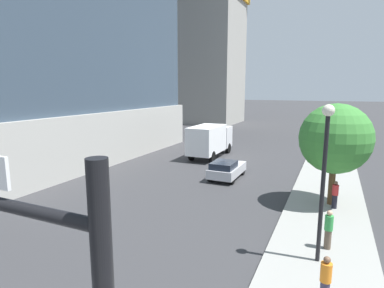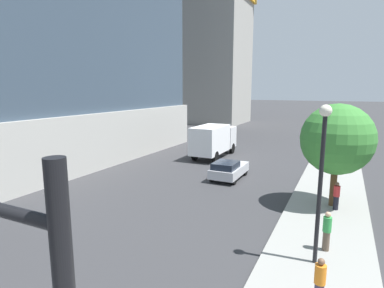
{
  "view_description": "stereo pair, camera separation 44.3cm",
  "coord_description": "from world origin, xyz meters",
  "px_view_note": "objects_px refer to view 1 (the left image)",
  "views": [
    {
      "loc": [
        9.07,
        0.26,
        6.77
      ],
      "look_at": [
        1.92,
        15.94,
        3.75
      ],
      "focal_mm": 29.33,
      "sensor_mm": 36.0,
      "label": 1
    },
    {
      "loc": [
        9.48,
        0.45,
        6.77
      ],
      "look_at": [
        1.92,
        15.94,
        3.75
      ],
      "focal_mm": 29.33,
      "sensor_mm": 36.0,
      "label": 2
    }
  ],
  "objects_px": {
    "car_silver": "(226,169)",
    "pedestrian_orange_shirt": "(325,280)",
    "pedestrian_red_shirt": "(335,195)",
    "construction_building": "(203,49)",
    "box_truck": "(210,139)",
    "street_lamp": "(325,162)",
    "pedestrian_green_shirt": "(328,229)",
    "street_tree": "(335,139)"
  },
  "relations": [
    {
      "from": "car_silver",
      "to": "pedestrian_orange_shirt",
      "type": "xyz_separation_m",
      "value": [
        7.36,
        -12.57,
        0.22
      ]
    },
    {
      "from": "pedestrian_red_shirt",
      "to": "pedestrian_orange_shirt",
      "type": "relative_size",
      "value": 0.98
    },
    {
      "from": "construction_building",
      "to": "car_silver",
      "type": "relative_size",
      "value": 8.73
    },
    {
      "from": "pedestrian_orange_shirt",
      "to": "box_truck",
      "type": "bearing_deg",
      "value": 120.43
    },
    {
      "from": "construction_building",
      "to": "street_lamp",
      "type": "xyz_separation_m",
      "value": [
        24.79,
        -47.68,
        -10.63
      ]
    },
    {
      "from": "pedestrian_green_shirt",
      "to": "car_silver",
      "type": "bearing_deg",
      "value": 130.08
    },
    {
      "from": "box_truck",
      "to": "pedestrian_red_shirt",
      "type": "xyz_separation_m",
      "value": [
        11.56,
        -10.37,
        -0.89
      ]
    },
    {
      "from": "car_silver",
      "to": "pedestrian_orange_shirt",
      "type": "relative_size",
      "value": 2.53
    },
    {
      "from": "street_tree",
      "to": "construction_building",
      "type": "bearing_deg",
      "value": 121.66
    },
    {
      "from": "street_lamp",
      "to": "construction_building",
      "type": "bearing_deg",
      "value": 117.47
    },
    {
      "from": "street_tree",
      "to": "pedestrian_orange_shirt",
      "type": "relative_size",
      "value": 3.64
    },
    {
      "from": "street_lamp",
      "to": "pedestrian_orange_shirt",
      "type": "relative_size",
      "value": 3.78
    },
    {
      "from": "construction_building",
      "to": "pedestrian_green_shirt",
      "type": "distance_m",
      "value": 54.59
    },
    {
      "from": "box_truck",
      "to": "street_lamp",
      "type": "bearing_deg",
      "value": -56.53
    },
    {
      "from": "street_tree",
      "to": "pedestrian_green_shirt",
      "type": "bearing_deg",
      "value": -90.19
    },
    {
      "from": "street_tree",
      "to": "box_truck",
      "type": "xyz_separation_m",
      "value": [
        -11.35,
        9.73,
        -2.16
      ]
    },
    {
      "from": "pedestrian_orange_shirt",
      "to": "pedestrian_green_shirt",
      "type": "bearing_deg",
      "value": 90.06
    },
    {
      "from": "box_truck",
      "to": "pedestrian_orange_shirt",
      "type": "xyz_separation_m",
      "value": [
        11.33,
        -19.29,
        -0.88
      ]
    },
    {
      "from": "box_truck",
      "to": "pedestrian_green_shirt",
      "type": "height_order",
      "value": "box_truck"
    },
    {
      "from": "pedestrian_orange_shirt",
      "to": "street_lamp",
      "type": "bearing_deg",
      "value": 96.99
    },
    {
      "from": "car_silver",
      "to": "pedestrian_red_shirt",
      "type": "xyz_separation_m",
      "value": [
        7.59,
        -3.65,
        0.2
      ]
    },
    {
      "from": "pedestrian_orange_shirt",
      "to": "pedestrian_green_shirt",
      "type": "height_order",
      "value": "pedestrian_green_shirt"
    },
    {
      "from": "street_lamp",
      "to": "pedestrian_green_shirt",
      "type": "bearing_deg",
      "value": 74.93
    },
    {
      "from": "car_silver",
      "to": "street_lamp",
      "type": "bearing_deg",
      "value": -54.67
    },
    {
      "from": "street_lamp",
      "to": "pedestrian_orange_shirt",
      "type": "distance_m",
      "value": 4.12
    },
    {
      "from": "street_lamp",
      "to": "car_silver",
      "type": "xyz_separation_m",
      "value": [
        -7.04,
        9.93,
        -3.36
      ]
    },
    {
      "from": "car_silver",
      "to": "box_truck",
      "type": "distance_m",
      "value": 7.88
    },
    {
      "from": "box_truck",
      "to": "pedestrian_green_shirt",
      "type": "xyz_separation_m",
      "value": [
        11.33,
        -15.47,
        -0.83
      ]
    },
    {
      "from": "street_lamp",
      "to": "street_tree",
      "type": "height_order",
      "value": "street_lamp"
    },
    {
      "from": "pedestrian_green_shirt",
      "to": "pedestrian_orange_shirt",
      "type": "bearing_deg",
      "value": -89.94
    },
    {
      "from": "pedestrian_green_shirt",
      "to": "pedestrian_red_shirt",
      "type": "bearing_deg",
      "value": 87.41
    },
    {
      "from": "street_lamp",
      "to": "pedestrian_red_shirt",
      "type": "bearing_deg",
      "value": 85.0
    },
    {
      "from": "street_tree",
      "to": "box_truck",
      "type": "height_order",
      "value": "street_tree"
    },
    {
      "from": "street_lamp",
      "to": "box_truck",
      "type": "distance_m",
      "value": 20.09
    },
    {
      "from": "construction_building",
      "to": "pedestrian_orange_shirt",
      "type": "bearing_deg",
      "value": -63.48
    },
    {
      "from": "street_lamp",
      "to": "pedestrian_green_shirt",
      "type": "distance_m",
      "value": 3.34
    },
    {
      "from": "street_tree",
      "to": "box_truck",
      "type": "bearing_deg",
      "value": 139.4
    },
    {
      "from": "street_tree",
      "to": "pedestrian_red_shirt",
      "type": "xyz_separation_m",
      "value": [
        0.21,
        -0.65,
        -3.06
      ]
    },
    {
      "from": "construction_building",
      "to": "pedestrian_red_shirt",
      "type": "xyz_separation_m",
      "value": [
        25.34,
        -41.4,
        -13.78
      ]
    },
    {
      "from": "street_tree",
      "to": "pedestrian_orange_shirt",
      "type": "xyz_separation_m",
      "value": [
        -0.02,
        -9.56,
        -3.04
      ]
    },
    {
      "from": "pedestrian_orange_shirt",
      "to": "pedestrian_green_shirt",
      "type": "relative_size",
      "value": 0.96
    },
    {
      "from": "construction_building",
      "to": "street_lamp",
      "type": "height_order",
      "value": "construction_building"
    }
  ]
}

